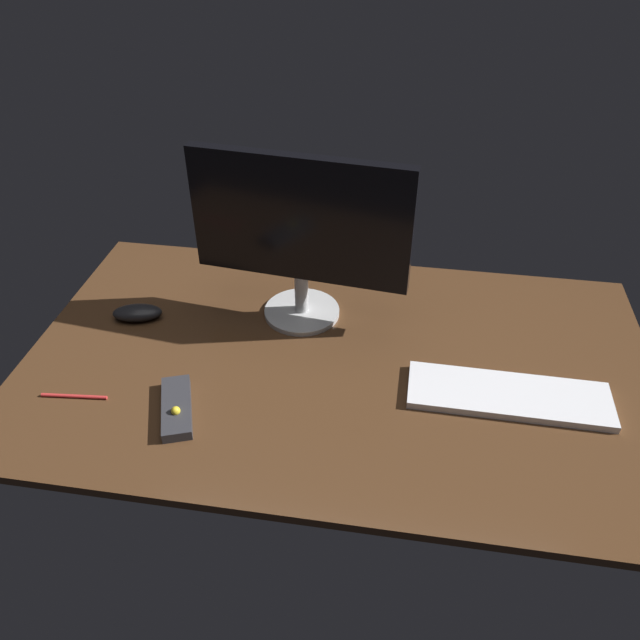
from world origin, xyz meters
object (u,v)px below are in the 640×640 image
monitor (300,229)px  pen (74,396)px  keyboard (509,396)px  media_remote (177,408)px  computer_mouse (137,313)px

monitor → pen: 60.02cm
keyboard → media_remote: 68.51cm
monitor → media_remote: 47.24cm
pen → computer_mouse: bearing=79.1°
keyboard → computer_mouse: bearing=171.4°
computer_mouse → media_remote: 34.96cm
media_remote → monitor: bearing=132.6°
pen → media_remote: bearing=-6.9°
monitor → keyboard: bearing=-19.0°
keyboard → monitor: bearing=155.5°
computer_mouse → pen: computer_mouse is taller
monitor → keyboard: (47.83, -22.54, -22.66)cm
media_remote → keyboard: bearing=82.1°
monitor → keyboard: monitor is taller
keyboard → pen: (-89.60, -13.83, -0.48)cm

